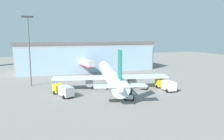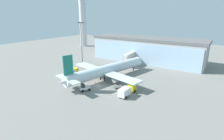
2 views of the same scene
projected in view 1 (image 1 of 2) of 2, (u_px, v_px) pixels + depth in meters
name	position (u px, v px, depth m)	size (l,w,h in m)	color
ground	(124.00, 93.00, 55.07)	(240.00, 240.00, 0.00)	gray
terminal_building	(86.00, 56.00, 92.31)	(56.81, 16.94, 12.18)	#A3A3A3
jet_bridge	(85.00, 63.00, 80.32)	(3.52, 12.97, 5.92)	beige
apron_light_mast	(29.00, 45.00, 61.31)	(3.20, 0.40, 19.84)	#59595E
airplane	(111.00, 75.00, 60.79)	(31.47, 38.89, 11.48)	silver
catering_truck	(63.00, 90.00, 52.24)	(4.43, 7.62, 2.65)	yellow
fuel_truck	(166.00, 85.00, 58.07)	(2.69, 7.36, 2.65)	yellow
baggage_cart	(144.00, 87.00, 59.41)	(2.94, 3.21, 1.50)	slate
pushback_tug	(129.00, 95.00, 49.70)	(3.33, 3.69, 2.30)	silver
safety_cone_nose	(114.00, 92.00, 55.63)	(0.36, 0.36, 0.55)	orange
safety_cone_wingtip	(155.00, 85.00, 62.90)	(0.36, 0.36, 0.55)	orange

